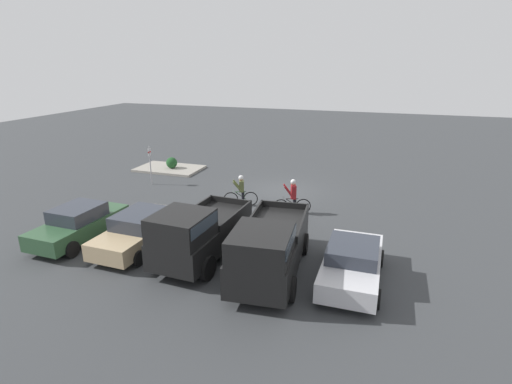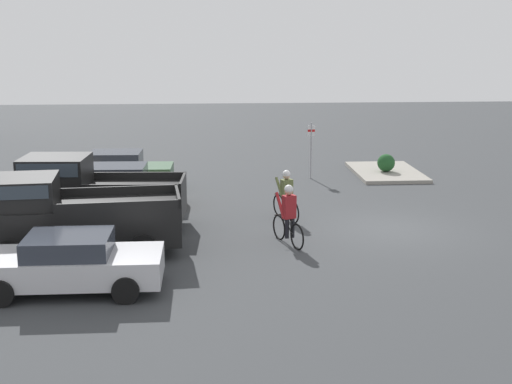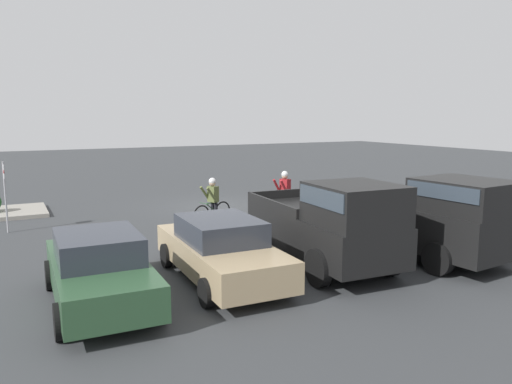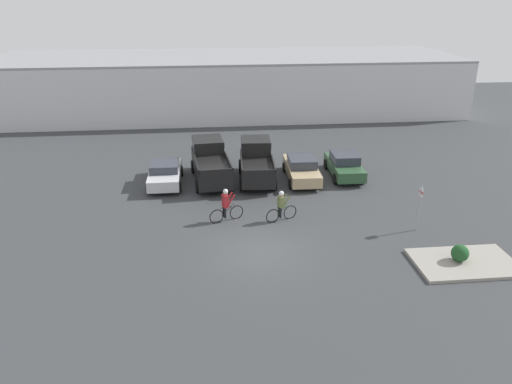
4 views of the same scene
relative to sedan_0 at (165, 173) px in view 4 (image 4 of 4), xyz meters
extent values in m
plane|color=#383A3D|center=(4.83, -8.98, -0.70)|extent=(80.00, 80.00, 0.00)
cube|color=silver|center=(4.83, 19.22, 1.80)|extent=(42.96, 12.39, 5.01)
cube|color=gray|center=(4.83, 19.22, 4.41)|extent=(42.96, 12.39, 0.20)
cube|color=silver|center=(0.00, 0.00, -0.11)|extent=(1.84, 4.35, 0.65)
cube|color=#2D333D|center=(0.00, 0.00, 0.45)|extent=(1.66, 1.96, 0.46)
cylinder|color=black|center=(-0.92, 1.39, -0.39)|extent=(0.18, 0.63, 0.63)
cylinder|color=black|center=(0.92, 1.39, -0.39)|extent=(0.18, 0.63, 0.63)
cylinder|color=black|center=(-0.92, -1.39, -0.39)|extent=(0.18, 0.63, 0.63)
cylinder|color=black|center=(0.92, -1.39, -0.39)|extent=(0.18, 0.63, 0.63)
cube|color=black|center=(2.80, 0.24, 0.21)|extent=(2.48, 5.64, 1.09)
cube|color=black|center=(2.65, 1.88, 1.15)|extent=(2.02, 2.35, 0.80)
cube|color=#333D47|center=(2.65, 1.88, 1.32)|extent=(2.07, 2.18, 0.35)
cube|color=black|center=(1.94, -0.94, 0.87)|extent=(0.37, 3.28, 0.25)
cube|color=black|center=(3.85, -0.77, 0.87)|extent=(0.37, 3.28, 0.25)
cube|color=black|center=(3.04, -2.45, 0.87)|extent=(2.00, 0.26, 0.25)
cylinder|color=black|center=(1.65, 1.84, -0.30)|extent=(0.29, 0.83, 0.81)
cylinder|color=black|center=(3.64, 2.02, -0.30)|extent=(0.29, 0.83, 0.81)
cylinder|color=black|center=(1.96, -1.54, -0.30)|extent=(0.29, 0.83, 0.81)
cylinder|color=black|center=(3.95, -1.37, -0.30)|extent=(0.29, 0.83, 0.81)
cube|color=black|center=(5.60, -0.08, 0.17)|extent=(2.23, 5.05, 0.95)
cube|color=black|center=(5.68, 1.40, 1.11)|extent=(1.91, 2.08, 0.93)
cube|color=#333D47|center=(5.68, 1.40, 1.31)|extent=(1.96, 1.92, 0.41)
cube|color=black|center=(4.61, -1.02, 0.77)|extent=(0.25, 2.97, 0.25)
cube|color=black|center=(6.48, -1.12, 0.77)|extent=(0.25, 2.97, 0.25)
cube|color=black|center=(5.46, -2.51, 0.77)|extent=(1.96, 0.19, 0.25)
cylinder|color=black|center=(4.71, 1.50, -0.26)|extent=(0.27, 0.89, 0.88)
cylinder|color=black|center=(6.66, 1.40, -0.26)|extent=(0.27, 0.89, 0.88)
cylinder|color=black|center=(4.54, -1.56, -0.26)|extent=(0.27, 0.89, 0.88)
cylinder|color=black|center=(6.49, -1.67, -0.26)|extent=(0.27, 0.89, 0.88)
cube|color=tan|center=(8.40, -0.08, -0.11)|extent=(1.92, 4.69, 0.67)
cube|color=#2D333D|center=(8.40, -0.08, 0.49)|extent=(1.67, 2.13, 0.54)
cylinder|color=black|center=(7.55, 1.43, -0.40)|extent=(0.20, 0.61, 0.61)
cylinder|color=black|center=(9.33, 1.37, -0.40)|extent=(0.20, 0.61, 0.61)
cylinder|color=black|center=(7.47, -1.54, -0.40)|extent=(0.20, 0.61, 0.61)
cylinder|color=black|center=(9.25, -1.59, -0.40)|extent=(0.20, 0.61, 0.61)
cube|color=#2D5133|center=(11.20, 0.25, -0.09)|extent=(1.87, 4.39, 0.66)
cube|color=#2D333D|center=(11.20, 0.25, 0.52)|extent=(1.63, 2.00, 0.55)
cylinder|color=black|center=(10.37, 1.66, -0.37)|extent=(0.20, 0.66, 0.66)
cylinder|color=black|center=(12.11, 1.61, -0.37)|extent=(0.20, 0.66, 0.66)
cylinder|color=black|center=(10.29, -1.12, -0.37)|extent=(0.20, 0.66, 0.66)
cylinder|color=black|center=(12.03, -1.17, -0.37)|extent=(0.20, 0.66, 0.66)
torus|color=black|center=(6.74, -5.65, -0.35)|extent=(0.73, 0.32, 0.76)
torus|color=black|center=(5.78, -6.03, -0.35)|extent=(0.73, 0.32, 0.76)
cylinder|color=#2D5133|center=(6.26, -5.84, -0.16)|extent=(0.51, 0.23, 0.40)
cylinder|color=#2D5133|center=(6.26, -5.84, 0.05)|extent=(0.54, 0.24, 0.04)
cylinder|color=#2D5133|center=(6.09, -5.91, -0.16)|extent=(0.05, 0.05, 0.37)
cylinder|color=#2D5133|center=(6.62, -5.70, 0.08)|extent=(0.19, 0.44, 0.02)
cylinder|color=black|center=(6.13, -5.79, -0.21)|extent=(0.16, 0.16, 0.57)
cylinder|color=black|center=(6.20, -5.96, -0.21)|extent=(0.16, 0.16, 0.57)
cube|color=#5B6638|center=(6.21, -5.86, 0.36)|extent=(0.35, 0.42, 0.56)
cylinder|color=#5B6638|center=(6.34, -5.63, 0.36)|extent=(0.51, 0.27, 0.61)
cylinder|color=#5B6638|center=(6.47, -5.94, 0.36)|extent=(0.51, 0.27, 0.61)
sphere|color=tan|center=(6.24, -5.85, 0.75)|extent=(0.23, 0.23, 0.23)
sphere|color=silver|center=(6.24, -5.85, 0.81)|extent=(0.26, 0.26, 0.26)
torus|color=black|center=(3.98, -5.38, -0.34)|extent=(0.74, 0.33, 0.77)
torus|color=black|center=(2.94, -5.79, -0.34)|extent=(0.74, 0.33, 0.77)
cylinder|color=black|center=(3.46, -5.59, -0.15)|extent=(0.55, 0.24, 0.41)
cylinder|color=black|center=(3.46, -5.59, 0.06)|extent=(0.59, 0.26, 0.04)
cylinder|color=black|center=(3.27, -5.66, -0.15)|extent=(0.05, 0.05, 0.38)
cylinder|color=black|center=(3.85, -5.44, 0.09)|extent=(0.19, 0.44, 0.02)
cylinder|color=black|center=(3.32, -5.54, -0.20)|extent=(0.16, 0.16, 0.57)
cylinder|color=black|center=(3.39, -5.71, -0.20)|extent=(0.16, 0.16, 0.57)
cube|color=maroon|center=(3.41, -5.61, 0.42)|extent=(0.35, 0.42, 0.67)
cylinder|color=maroon|center=(3.55, -5.37, 0.42)|extent=(0.54, 0.28, 0.72)
cylinder|color=maroon|center=(3.68, -5.69, 0.42)|extent=(0.54, 0.28, 0.72)
sphere|color=tan|center=(3.43, -5.60, 0.88)|extent=(0.23, 0.23, 0.23)
sphere|color=silver|center=(3.43, -5.60, 0.93)|extent=(0.26, 0.26, 0.26)
cylinder|color=#9E9EA3|center=(12.76, -7.62, 0.47)|extent=(0.06, 0.06, 2.35)
cube|color=white|center=(12.76, -7.62, 1.32)|extent=(0.04, 0.30, 0.45)
cube|color=red|center=(12.76, -7.62, 1.32)|extent=(0.04, 0.30, 0.10)
cube|color=gray|center=(13.52, -11.03, -0.63)|extent=(4.39, 2.76, 0.15)
sphere|color=#1E4C23|center=(13.28, -10.95, -0.18)|extent=(0.75, 0.75, 0.75)
camera|label=1|loc=(-0.76, 12.54, 6.53)|focal=28.00mm
camera|label=2|loc=(-16.30, -3.26, 5.35)|focal=50.00mm
camera|label=3|loc=(12.81, 10.33, 3.12)|focal=35.00mm
camera|label=4|loc=(2.56, -28.81, 10.47)|focal=35.00mm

